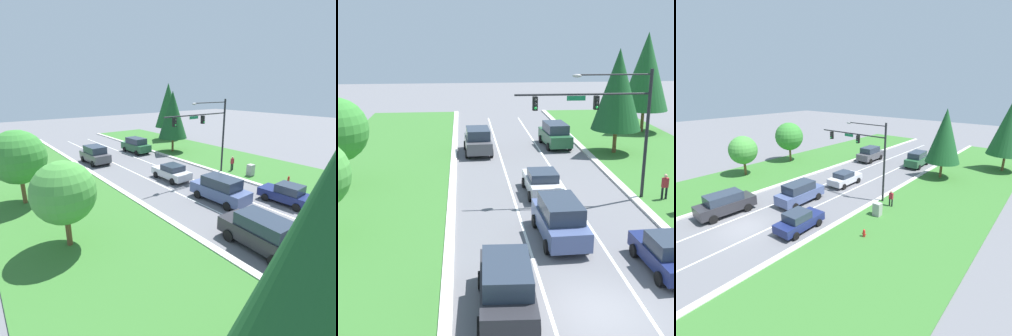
% 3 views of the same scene
% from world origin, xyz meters
% --- Properties ---
extents(ground_plane, '(160.00, 160.00, 0.00)m').
position_xyz_m(ground_plane, '(0.00, 0.00, 0.00)').
color(ground_plane, slate).
extents(curb_strip_right, '(0.50, 90.00, 0.15)m').
position_xyz_m(curb_strip_right, '(5.65, 0.00, 0.07)').
color(curb_strip_right, beige).
rests_on(curb_strip_right, ground_plane).
extents(curb_strip_left, '(0.50, 90.00, 0.15)m').
position_xyz_m(curb_strip_left, '(-5.65, 0.00, 0.07)').
color(curb_strip_left, beige).
rests_on(curb_strip_left, ground_plane).
extents(grass_verge_left, '(10.00, 90.00, 0.08)m').
position_xyz_m(grass_verge_left, '(-10.90, 0.00, 0.04)').
color(grass_verge_left, '#38702D').
rests_on(grass_verge_left, ground_plane).
extents(lane_stripe_inner_left, '(0.14, 81.00, 0.01)m').
position_xyz_m(lane_stripe_inner_left, '(-1.80, 0.00, 0.00)').
color(lane_stripe_inner_left, white).
rests_on(lane_stripe_inner_left, ground_plane).
extents(lane_stripe_inner_right, '(0.14, 81.00, 0.01)m').
position_xyz_m(lane_stripe_inner_right, '(1.80, 0.00, 0.00)').
color(lane_stripe_inner_right, white).
rests_on(lane_stripe_inner_right, ground_plane).
extents(traffic_signal_mast, '(8.15, 0.41, 7.97)m').
position_xyz_m(traffic_signal_mast, '(3.86, 11.75, 5.32)').
color(traffic_signal_mast, black).
rests_on(traffic_signal_mast, ground_plane).
extents(forest_suv, '(2.38, 5.16, 2.17)m').
position_xyz_m(forest_suv, '(3.40, 25.69, 1.11)').
color(forest_suv, '#235633').
rests_on(forest_suv, ground_plane).
extents(silver_sedan, '(2.18, 4.43, 1.59)m').
position_xyz_m(silver_sedan, '(0.09, 13.09, 0.81)').
color(silver_sedan, silver).
rests_on(silver_sedan, ground_plane).
extents(graphite_suv, '(2.41, 4.92, 2.18)m').
position_xyz_m(graphite_suv, '(-3.62, 23.85, 1.12)').
color(graphite_suv, '#4C4C51').
rests_on(graphite_suv, ground_plane).
extents(navy_sedan, '(2.16, 4.26, 1.63)m').
position_xyz_m(navy_sedan, '(3.85, 2.76, 0.81)').
color(navy_sedan, navy).
rests_on(navy_sedan, ground_plane).
extents(slate_blue_suv, '(2.29, 5.09, 2.10)m').
position_xyz_m(slate_blue_suv, '(-0.15, 6.34, 1.07)').
color(slate_blue_suv, '#475684').
rests_on(slate_blue_suv, ground_plane).
extents(charcoal_suv, '(2.33, 5.16, 2.04)m').
position_xyz_m(charcoal_suv, '(-3.40, 0.30, 1.06)').
color(charcoal_suv, '#28282D').
rests_on(charcoal_suv, ground_plane).
extents(utility_cabinet, '(0.70, 0.60, 1.27)m').
position_xyz_m(utility_cabinet, '(7.45, 8.79, 0.64)').
color(utility_cabinet, '#9E9E99').
rests_on(utility_cabinet, ground_plane).
extents(pedestrian, '(0.40, 0.23, 1.69)m').
position_xyz_m(pedestrian, '(7.42, 11.25, 0.94)').
color(pedestrian, black).
rests_on(pedestrian, ground_plane).
extents(fire_hydrant, '(0.34, 0.20, 0.70)m').
position_xyz_m(fire_hydrant, '(8.60, 5.16, 0.34)').
color(fire_hydrant, red).
rests_on(fire_hydrant, ground_plane).
extents(conifer_near_right_tree, '(4.78, 4.78, 10.00)m').
position_xyz_m(conifer_near_right_tree, '(13.52, 31.01, 6.16)').
color(conifer_near_right_tree, brown).
rests_on(conifer_near_right_tree, ground_plane).
extents(oak_near_left_tree, '(3.61, 3.61, 5.21)m').
position_xyz_m(oak_near_left_tree, '(-12.12, 7.37, 3.39)').
color(oak_near_left_tree, brown).
rests_on(oak_near_left_tree, ground_plane).
extents(conifer_far_right_tree, '(4.16, 4.16, 8.75)m').
position_xyz_m(conifer_far_right_tree, '(7.96, 22.78, 5.42)').
color(conifer_far_right_tree, brown).
rests_on(conifer_far_right_tree, ground_plane).
extents(oak_far_left_tree, '(4.22, 4.22, 6.01)m').
position_xyz_m(oak_far_left_tree, '(-13.05, 15.61, 3.90)').
color(oak_far_left_tree, brown).
rests_on(oak_far_left_tree, ground_plane).
extents(conifer_mid_left_tree, '(4.25, 4.25, 8.68)m').
position_xyz_m(conifer_mid_left_tree, '(-10.44, -5.37, 5.28)').
color(conifer_mid_left_tree, brown).
rests_on(conifer_mid_left_tree, ground_plane).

